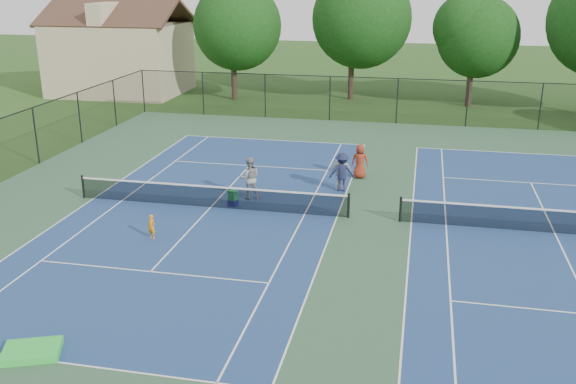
% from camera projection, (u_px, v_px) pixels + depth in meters
% --- Properties ---
extents(ground, '(140.00, 140.00, 0.00)m').
position_uv_depth(ground, '(374.00, 220.00, 26.24)').
color(ground, '#234716').
rests_on(ground, ground).
extents(court_pad, '(36.00, 36.00, 0.01)m').
position_uv_depth(court_pad, '(374.00, 220.00, 26.24)').
color(court_pad, '#2E5336').
rests_on(court_pad, ground).
extents(tennis_court_left, '(12.00, 23.83, 1.07)m').
position_uv_depth(tennis_court_left, '(211.00, 205.00, 27.57)').
color(tennis_court_left, navy).
rests_on(tennis_court_left, ground).
extents(tennis_court_right, '(12.00, 23.83, 1.07)m').
position_uv_depth(tennis_court_right, '(555.00, 231.00, 24.84)').
color(tennis_court_right, navy).
rests_on(tennis_court_right, ground).
extents(perimeter_fence, '(36.08, 36.08, 3.02)m').
position_uv_depth(perimeter_fence, '(376.00, 183.00, 25.72)').
color(perimeter_fence, black).
rests_on(perimeter_fence, ground).
extents(tree_back_a, '(6.80, 6.80, 9.15)m').
position_uv_depth(tree_back_a, '(232.00, 21.00, 49.01)').
color(tree_back_a, '#2D2116').
rests_on(tree_back_a, ground).
extents(tree_back_b, '(7.60, 7.60, 10.03)m').
position_uv_depth(tree_back_b, '(353.00, 13.00, 48.93)').
color(tree_back_b, '#2D2116').
rests_on(tree_back_b, ground).
extents(tree_back_c, '(6.00, 6.00, 8.40)m').
position_uv_depth(tree_back_c, '(474.00, 32.00, 46.61)').
color(tree_back_c, '#2D2116').
rests_on(tree_back_c, ground).
extents(clapboard_house, '(10.80, 8.10, 7.65)m').
position_uv_depth(clapboard_house, '(121.00, 55.00, 52.85)').
color(clapboard_house, tan).
rests_on(clapboard_house, ground).
extents(child_player, '(0.41, 0.35, 0.96)m').
position_uv_depth(child_player, '(152.00, 227.00, 24.25)').
color(child_player, orange).
rests_on(child_player, ground).
extents(instructor, '(1.12, 0.99, 1.92)m').
position_uv_depth(instructor, '(250.00, 178.00, 28.40)').
color(instructor, gray).
rests_on(instructor, ground).
extents(bystander_a, '(1.09, 0.71, 1.72)m').
position_uv_depth(bystander_a, '(341.00, 171.00, 29.66)').
color(bystander_a, white).
rests_on(bystander_a, ground).
extents(bystander_b, '(1.25, 0.82, 1.82)m').
position_uv_depth(bystander_b, '(342.00, 172.00, 29.42)').
color(bystander_b, '#1C203E').
rests_on(bystander_b, ground).
extents(bystander_c, '(0.85, 0.58, 1.70)m').
position_uv_depth(bystander_c, '(360.00, 161.00, 31.30)').
color(bystander_c, maroon).
rests_on(bystander_c, ground).
extents(ball_crate, '(0.46, 0.41, 0.27)m').
position_uv_depth(ball_crate, '(233.00, 203.00, 27.76)').
color(ball_crate, navy).
rests_on(ball_crate, ground).
extents(ball_hopper, '(0.42, 0.39, 0.43)m').
position_uv_depth(ball_hopper, '(233.00, 195.00, 27.64)').
color(ball_hopper, green).
rests_on(ball_hopper, ball_crate).
extents(green_tarp, '(1.75, 1.53, 0.19)m').
position_uv_depth(green_tarp, '(32.00, 351.00, 16.97)').
color(green_tarp, green).
rests_on(green_tarp, ground).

